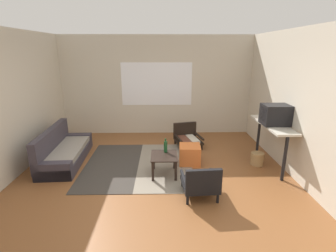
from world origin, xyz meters
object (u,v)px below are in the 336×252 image
(coffee_table, at_px, (164,159))
(crt_television, at_px, (275,115))
(glass_bottle, at_px, (166,146))
(armchair_by_window, at_px, (187,137))
(wicker_basket, at_px, (257,159))
(armchair_striped_foreground, at_px, (201,182))
(couch, at_px, (63,152))
(clay_vase, at_px, (266,114))
(console_shelf, at_px, (272,129))
(ottoman_orange, at_px, (190,155))

(coffee_table, relative_size, crt_television, 1.13)
(crt_television, xyz_separation_m, glass_bottle, (-2.13, -0.15, -0.59))
(armchair_by_window, height_order, wicker_basket, armchair_by_window)
(armchair_striped_foreground, bearing_deg, armchair_by_window, 89.91)
(glass_bottle, bearing_deg, crt_television, 3.90)
(couch, height_order, wicker_basket, couch)
(coffee_table, distance_m, armchair_striped_foreground, 0.98)
(clay_vase, distance_m, glass_bottle, 2.27)
(couch, relative_size, console_shelf, 1.31)
(armchair_by_window, height_order, armchair_striped_foreground, armchair_striped_foreground)
(coffee_table, height_order, console_shelf, console_shelf)
(glass_bottle, relative_size, wicker_basket, 1.04)
(crt_television, relative_size, glass_bottle, 1.81)
(armchair_striped_foreground, distance_m, ottoman_orange, 1.29)
(couch, relative_size, glass_bottle, 6.70)
(armchair_by_window, distance_m, ottoman_orange, 1.04)
(ottoman_orange, height_order, console_shelf, console_shelf)
(crt_television, distance_m, glass_bottle, 2.22)
(coffee_table, xyz_separation_m, console_shelf, (2.17, 0.38, 0.47))
(crt_television, xyz_separation_m, clay_vase, (0.00, 0.44, -0.09))
(clay_vase, xyz_separation_m, wicker_basket, (-0.22, -0.34, -0.88))
(clay_vase, bearing_deg, console_shelf, -90.00)
(crt_television, bearing_deg, armchair_by_window, 142.12)
(armchair_by_window, distance_m, clay_vase, 1.93)
(armchair_striped_foreground, bearing_deg, coffee_table, 126.45)
(ottoman_orange, bearing_deg, coffee_table, -137.25)
(wicker_basket, bearing_deg, crt_television, -25.09)
(console_shelf, bearing_deg, coffee_table, -170.10)
(glass_bottle, bearing_deg, clay_vase, 15.42)
(coffee_table, relative_size, console_shelf, 0.40)
(couch, bearing_deg, wicker_basket, -3.39)
(coffee_table, height_order, wicker_basket, coffee_table)
(ottoman_orange, bearing_deg, armchair_striped_foreground, -88.23)
(ottoman_orange, xyz_separation_m, wicker_basket, (1.40, -0.09, -0.07))
(clay_vase, bearing_deg, ottoman_orange, -171.23)
(armchair_by_window, height_order, ottoman_orange, armchair_by_window)
(couch, xyz_separation_m, armchair_by_window, (2.73, 0.88, 0.01))
(console_shelf, bearing_deg, wicker_basket, 172.15)
(armchair_by_window, height_order, console_shelf, console_shelf)
(clay_vase, height_order, wicker_basket, clay_vase)
(ottoman_orange, distance_m, glass_bottle, 0.69)
(coffee_table, bearing_deg, armchair_by_window, 69.18)
(ottoman_orange, bearing_deg, glass_bottle, -146.48)
(coffee_table, bearing_deg, couch, 163.14)
(console_shelf, distance_m, crt_television, 0.32)
(console_shelf, distance_m, clay_vase, 0.43)
(coffee_table, distance_m, console_shelf, 2.25)
(wicker_basket, bearing_deg, console_shelf, -7.85)
(console_shelf, distance_m, glass_bottle, 2.17)
(armchair_by_window, relative_size, glass_bottle, 2.69)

